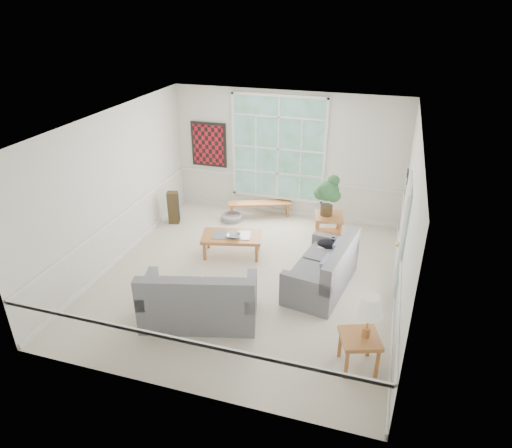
{
  "coord_description": "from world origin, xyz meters",
  "views": [
    {
      "loc": [
        2.32,
        -7.07,
        4.87
      ],
      "look_at": [
        0.1,
        0.2,
        1.05
      ],
      "focal_mm": 32.0,
      "sensor_mm": 36.0,
      "label": 1
    }
  ],
  "objects_px": {
    "coffee_table": "(232,245)",
    "side_table": "(358,351)",
    "end_table": "(328,227)",
    "loveseat_front": "(199,293)",
    "loveseat_right": "(321,265)"
  },
  "relations": [
    {
      "from": "coffee_table",
      "to": "side_table",
      "type": "bearing_deg",
      "value": -54.97
    },
    {
      "from": "coffee_table",
      "to": "end_table",
      "type": "height_order",
      "value": "end_table"
    },
    {
      "from": "end_table",
      "to": "side_table",
      "type": "height_order",
      "value": "end_table"
    },
    {
      "from": "loveseat_front",
      "to": "coffee_table",
      "type": "xyz_separation_m",
      "value": [
        -0.2,
        2.15,
        -0.28
      ]
    },
    {
      "from": "coffee_table",
      "to": "loveseat_right",
      "type": "bearing_deg",
      "value": -31.37
    },
    {
      "from": "end_table",
      "to": "coffee_table",
      "type": "bearing_deg",
      "value": -145.38
    },
    {
      "from": "loveseat_right",
      "to": "end_table",
      "type": "distance_m",
      "value": 1.9
    },
    {
      "from": "loveseat_right",
      "to": "coffee_table",
      "type": "xyz_separation_m",
      "value": [
        -1.97,
        0.63,
        -0.25
      ]
    },
    {
      "from": "loveseat_front",
      "to": "coffee_table",
      "type": "relative_size",
      "value": 1.53
    },
    {
      "from": "loveseat_right",
      "to": "end_table",
      "type": "relative_size",
      "value": 2.96
    },
    {
      "from": "end_table",
      "to": "loveseat_right",
      "type": "bearing_deg",
      "value": -85.21
    },
    {
      "from": "loveseat_front",
      "to": "loveseat_right",
      "type": "bearing_deg",
      "value": 25.78
    },
    {
      "from": "loveseat_right",
      "to": "side_table",
      "type": "distance_m",
      "value": 2.07
    },
    {
      "from": "end_table",
      "to": "side_table",
      "type": "bearing_deg",
      "value": -74.71
    },
    {
      "from": "coffee_table",
      "to": "end_table",
      "type": "relative_size",
      "value": 2.06
    }
  ]
}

